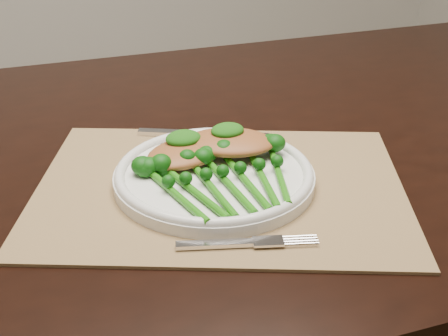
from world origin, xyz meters
name	(u,v)px	position (x,y,z in m)	size (l,w,h in m)	color
dining_table	(202,332)	(0.01, 0.09, 0.38)	(1.66, 1.01, 0.75)	black
placemat	(220,187)	(-0.02, -0.05, 0.75)	(0.47, 0.35, 0.00)	olive
dinner_plate	(214,175)	(-0.02, -0.04, 0.77)	(0.26, 0.26, 0.02)	white
knife	(190,133)	(0.00, 0.11, 0.76)	(0.18, 0.11, 0.01)	silver
fork	(257,242)	(-0.03, -0.18, 0.76)	(0.16, 0.07, 0.00)	silver
chicken_fillet_left	(186,152)	(-0.04, 0.01, 0.78)	(0.12, 0.08, 0.02)	#A25D2F
chicken_fillet_right	(230,142)	(0.02, 0.01, 0.79)	(0.12, 0.08, 0.02)	#A25D2F
pesto_dollop_left	(183,138)	(-0.04, 0.03, 0.80)	(0.05, 0.04, 0.02)	#0F470A
pesto_dollop_right	(227,130)	(0.02, 0.01, 0.80)	(0.05, 0.04, 0.02)	#0F470A
broccolini_bundle	(230,185)	(-0.02, -0.08, 0.77)	(0.16, 0.18, 0.04)	#1E6C0E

